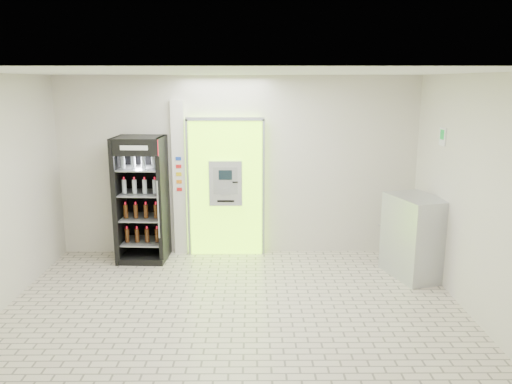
{
  "coord_description": "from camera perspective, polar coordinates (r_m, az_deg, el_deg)",
  "views": [
    {
      "loc": [
        0.25,
        -5.76,
        2.91
      ],
      "look_at": [
        0.3,
        1.2,
        1.35
      ],
      "focal_mm": 35.0,
      "sensor_mm": 36.0,
      "label": 1
    }
  ],
  "objects": [
    {
      "name": "ground",
      "position": [
        6.46,
        -2.64,
        -14.17
      ],
      "size": [
        6.0,
        6.0,
        0.0
      ],
      "primitive_type": "plane",
      "color": "beige",
      "rests_on": "ground"
    },
    {
      "name": "room_shell",
      "position": [
        5.86,
        -2.82,
        2.12
      ],
      "size": [
        6.0,
        6.0,
        6.0
      ],
      "color": "beige",
      "rests_on": "ground"
    },
    {
      "name": "atm_assembly",
      "position": [
        8.37,
        -3.45,
        0.61
      ],
      "size": [
        1.3,
        0.24,
        2.33
      ],
      "color": "#97F716",
      "rests_on": "ground"
    },
    {
      "name": "steel_cabinet",
      "position": [
        7.88,
        17.68,
        -4.9
      ],
      "size": [
        0.87,
        1.07,
        1.24
      ],
      "rotation": [
        0.0,
        0.0,
        0.29
      ],
      "color": "#AEB0B6",
      "rests_on": "ground"
    },
    {
      "name": "beverage_cooler",
      "position": [
        8.35,
        -12.89,
        -1.06
      ],
      "size": [
        0.8,
        0.74,
        2.04
      ],
      "rotation": [
        0.0,
        0.0,
        -0.05
      ],
      "color": "black",
      "rests_on": "ground"
    },
    {
      "name": "pillar",
      "position": [
        8.45,
        -8.73,
        1.51
      ],
      "size": [
        0.22,
        0.11,
        2.6
      ],
      "color": "silver",
      "rests_on": "ground"
    },
    {
      "name": "exit_sign",
      "position": [
        7.7,
        20.56,
        5.96
      ],
      "size": [
        0.02,
        0.22,
        0.26
      ],
      "color": "white",
      "rests_on": "room_shell"
    }
  ]
}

